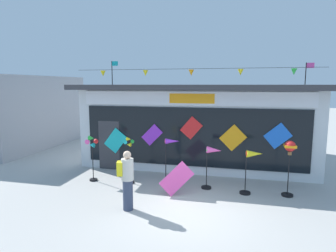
% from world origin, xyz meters
% --- Properties ---
extents(ground_plane, '(80.00, 80.00, 0.00)m').
position_xyz_m(ground_plane, '(0.00, 0.00, 0.00)').
color(ground_plane, '#ADAAA5').
extents(kite_shop_building, '(9.83, 6.31, 4.62)m').
position_xyz_m(kite_shop_building, '(-0.39, 6.12, 1.75)').
color(kite_shop_building, silver).
rests_on(kite_shop_building, ground_plane).
extents(wind_spinner_far_left, '(0.42, 0.28, 1.67)m').
position_xyz_m(wind_spinner_far_left, '(-3.74, 1.79, 1.20)').
color(wind_spinner_far_left, black).
rests_on(wind_spinner_far_left, ground_plane).
extents(wind_spinner_left, '(0.34, 0.31, 1.67)m').
position_xyz_m(wind_spinner_left, '(-2.35, 1.86, 1.03)').
color(wind_spinner_left, black).
rests_on(wind_spinner_left, ground_plane).
extents(wind_spinner_center_left, '(0.64, 0.31, 1.65)m').
position_xyz_m(wind_spinner_center_left, '(-0.91, 2.03, 1.17)').
color(wind_spinner_center_left, black).
rests_on(wind_spinner_center_left, ground_plane).
extents(wind_spinner_center_right, '(0.66, 0.33, 1.44)m').
position_xyz_m(wind_spinner_center_right, '(0.53, 1.97, 1.05)').
color(wind_spinner_center_right, black).
rests_on(wind_spinner_center_right, ground_plane).
extents(wind_spinner_right, '(0.69, 0.35, 1.44)m').
position_xyz_m(wind_spinner_right, '(1.79, 1.77, 1.03)').
color(wind_spinner_right, black).
rests_on(wind_spinner_right, ground_plane).
extents(wind_spinner_far_right, '(0.36, 0.36, 1.76)m').
position_xyz_m(wind_spinner_far_right, '(2.90, 1.89, 1.36)').
color(wind_spinner_far_right, black).
rests_on(wind_spinner_far_right, ground_plane).
extents(person_near_camera, '(0.47, 0.37, 1.68)m').
position_xyz_m(person_near_camera, '(-1.62, -0.23, 0.89)').
color(person_near_camera, '#333D56').
rests_on(person_near_camera, ground_plane).
extents(display_kite_on_ground, '(1.08, 0.37, 1.08)m').
position_xyz_m(display_kite_on_ground, '(-0.50, 1.13, 0.54)').
color(display_kite_on_ground, '#EA4CA3').
rests_on(display_kite_on_ground, ground_plane).
extents(neighbour_building, '(5.63, 7.17, 3.92)m').
position_xyz_m(neighbour_building, '(-11.47, 6.45, 1.96)').
color(neighbour_building, '#99999E').
rests_on(neighbour_building, ground_plane).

